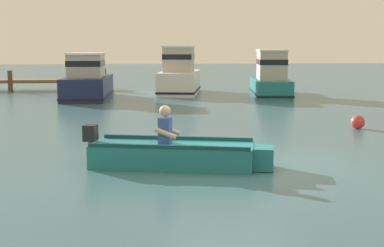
{
  "coord_description": "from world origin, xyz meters",
  "views": [
    {
      "loc": [
        -1.84,
        -10.56,
        2.33
      ],
      "look_at": [
        -0.57,
        1.93,
        0.55
      ],
      "focal_mm": 51.73,
      "sensor_mm": 36.0,
      "label": 1
    }
  ],
  "objects_px": {
    "moored_boat_navy": "(87,82)",
    "moored_boat_teal": "(271,79)",
    "rowboat_with_person": "(176,154)",
    "moored_boat_white": "(179,76)",
    "mooring_buoy": "(358,122)"
  },
  "relations": [
    {
      "from": "mooring_buoy",
      "to": "rowboat_with_person",
      "type": "bearing_deg",
      "value": -141.33
    },
    {
      "from": "moored_boat_white",
      "to": "moored_boat_teal",
      "type": "height_order",
      "value": "moored_boat_white"
    },
    {
      "from": "moored_boat_white",
      "to": "mooring_buoy",
      "type": "height_order",
      "value": "moored_boat_white"
    },
    {
      "from": "moored_boat_teal",
      "to": "moored_boat_navy",
      "type": "bearing_deg",
      "value": -174.72
    },
    {
      "from": "rowboat_with_person",
      "to": "moored_boat_navy",
      "type": "bearing_deg",
      "value": 101.61
    },
    {
      "from": "moored_boat_navy",
      "to": "moored_boat_teal",
      "type": "height_order",
      "value": "moored_boat_teal"
    },
    {
      "from": "rowboat_with_person",
      "to": "moored_boat_white",
      "type": "bearing_deg",
      "value": 85.32
    },
    {
      "from": "moored_boat_teal",
      "to": "moored_boat_white",
      "type": "bearing_deg",
      "value": 160.73
    },
    {
      "from": "moored_boat_navy",
      "to": "mooring_buoy",
      "type": "xyz_separation_m",
      "value": [
        8.31,
        -9.69,
        -0.56
      ]
    },
    {
      "from": "rowboat_with_person",
      "to": "moored_boat_white",
      "type": "relative_size",
      "value": 0.78
    },
    {
      "from": "rowboat_with_person",
      "to": "moored_boat_navy",
      "type": "xyz_separation_m",
      "value": [
        -2.88,
        14.03,
        0.5
      ]
    },
    {
      "from": "rowboat_with_person",
      "to": "moored_boat_teal",
      "type": "relative_size",
      "value": 0.76
    },
    {
      "from": "rowboat_with_person",
      "to": "moored_boat_teal",
      "type": "distance_m",
      "value": 15.79
    },
    {
      "from": "rowboat_with_person",
      "to": "moored_boat_white",
      "type": "distance_m",
      "value": 16.32
    },
    {
      "from": "moored_boat_teal",
      "to": "mooring_buoy",
      "type": "xyz_separation_m",
      "value": [
        -0.06,
        -10.46,
        -0.59
      ]
    }
  ]
}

